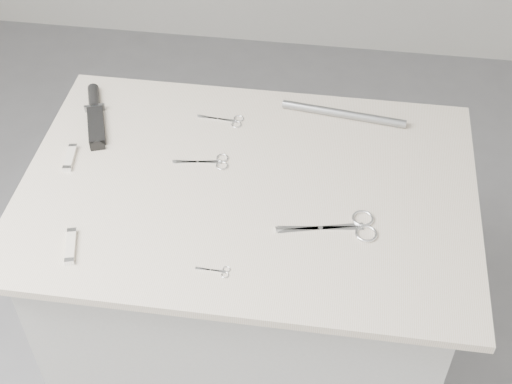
# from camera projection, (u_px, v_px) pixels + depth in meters

# --- Properties ---
(plinth) EXTENTS (0.90, 0.60, 0.90)m
(plinth) POSITION_uv_depth(u_px,v_px,m) (249.00, 312.00, 1.90)
(plinth) COLOR #B8B8B5
(plinth) RESTS_ON ground
(display_board) EXTENTS (1.00, 0.70, 0.02)m
(display_board) POSITION_uv_depth(u_px,v_px,m) (248.00, 189.00, 1.57)
(display_board) COLOR beige
(display_board) RESTS_ON plinth
(large_shears) EXTENTS (0.21, 0.09, 0.01)m
(large_shears) POSITION_uv_depth(u_px,v_px,m) (349.00, 227.00, 1.47)
(large_shears) COLOR white
(large_shears) RESTS_ON display_board
(embroidery_scissors_a) EXTENTS (0.13, 0.05, 0.00)m
(embroidery_scissors_a) POSITION_uv_depth(u_px,v_px,m) (212.00, 162.00, 1.62)
(embroidery_scissors_a) COLOR white
(embroidery_scissors_a) RESTS_ON display_board
(embroidery_scissors_b) EXTENTS (0.11, 0.05, 0.00)m
(embroidery_scissors_b) POSITION_uv_depth(u_px,v_px,m) (229.00, 120.00, 1.72)
(embroidery_scissors_b) COLOR white
(embroidery_scissors_b) RESTS_ON display_board
(tiny_scissors) EXTENTS (0.07, 0.03, 0.00)m
(tiny_scissors) POSITION_uv_depth(u_px,v_px,m) (217.00, 271.00, 1.39)
(tiny_scissors) COLOR white
(tiny_scissors) RESTS_ON display_board
(sheathed_knife) EXTENTS (0.11, 0.22, 0.03)m
(sheathed_knife) POSITION_uv_depth(u_px,v_px,m) (95.00, 113.00, 1.73)
(sheathed_knife) COLOR black
(sheathed_knife) RESTS_ON display_board
(pocket_knife_a) EXTENTS (0.03, 0.09, 0.01)m
(pocket_knife_a) POSITION_uv_depth(u_px,v_px,m) (70.00, 158.00, 1.62)
(pocket_knife_a) COLOR silver
(pocket_knife_a) RESTS_ON display_board
(pocket_knife_b) EXTENTS (0.04, 0.09, 0.01)m
(pocket_knife_b) POSITION_uv_depth(u_px,v_px,m) (71.00, 246.00, 1.43)
(pocket_knife_b) COLOR silver
(pocket_knife_b) RESTS_ON display_board
(metal_rail) EXTENTS (0.30, 0.06, 0.02)m
(metal_rail) POSITION_uv_depth(u_px,v_px,m) (344.00, 114.00, 1.73)
(metal_rail) COLOR gray
(metal_rail) RESTS_ON display_board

